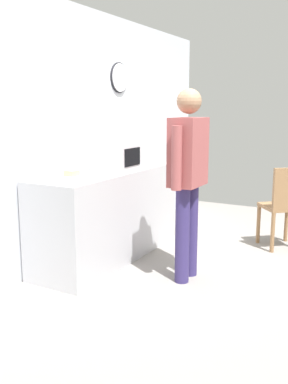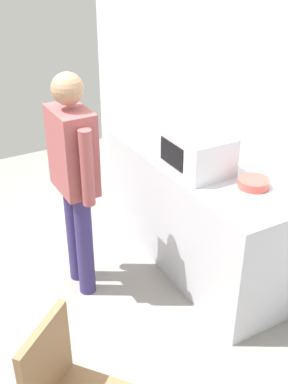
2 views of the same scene
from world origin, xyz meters
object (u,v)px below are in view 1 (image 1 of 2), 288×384
sandwich_plate (72,175)px  salad_bowl (124,161)px  fork_utensil (87,183)px  person_standing (188,170)px  spoon_utensil (131,160)px  microwave (119,155)px  wooden_chair (285,204)px

sandwich_plate → salad_bowl: 1.08m
sandwich_plate → fork_utensil: size_ratio=1.49×
salad_bowl → person_standing: size_ratio=0.13×
sandwich_plate → spoon_utensil: size_ratio=1.49×
sandwich_plate → person_standing: (0.39, -1.01, 0.07)m
person_standing → fork_utensil: bearing=132.2°
sandwich_plate → fork_utensil: 0.40m
microwave → person_standing: 0.93m
sandwich_plate → wooden_chair: (1.73, -1.61, -0.43)m
microwave → person_standing: person_standing is taller
salad_bowl → fork_utensil: size_ratio=1.32×
salad_bowl → person_standing: bearing=-122.2°
salad_bowl → sandwich_plate: bearing=-175.8°
fork_utensil → wooden_chair: size_ratio=0.18×
fork_utensil → microwave: bearing=14.2°
person_standing → microwave: bearing=73.6°
salad_bowl → spoon_utensil: salad_bowl is taller
microwave → wooden_chair: bearing=-54.2°
salad_bowl → person_standing: person_standing is taller
person_standing → wooden_chair: size_ratio=1.85×
person_standing → wooden_chair: (1.34, -0.61, -0.50)m
wooden_chair → person_standing: bearing=155.6°
microwave → salad_bowl: microwave is taller
sandwich_plate → person_standing: 1.08m
fork_utensil → wooden_chair: 2.36m
salad_bowl → spoon_utensil: (0.30, 0.10, -0.03)m
fork_utensil → spoon_utensil: (1.59, 0.51, 0.00)m
salad_bowl → fork_utensil: bearing=-162.1°
spoon_utensil → person_standing: 1.54m
sandwich_plate → microwave: bearing=-10.3°
sandwich_plate → fork_utensil: sandwich_plate is taller
spoon_utensil → fork_utensil: bearing=-162.2°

